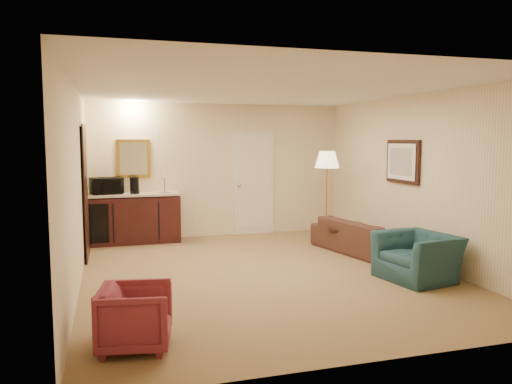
# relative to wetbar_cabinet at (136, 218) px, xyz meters

# --- Properties ---
(ground) EXTENTS (6.00, 6.00, 0.00)m
(ground) POSITION_rel_wetbar_cabinet_xyz_m (1.65, -2.72, -0.46)
(ground) COLOR brown
(ground) RESTS_ON ground
(room_walls) EXTENTS (5.02, 6.01, 2.61)m
(room_walls) POSITION_rel_wetbar_cabinet_xyz_m (1.55, -1.95, 1.26)
(room_walls) COLOR beige
(room_walls) RESTS_ON ground
(wetbar_cabinet) EXTENTS (1.64, 0.58, 0.92)m
(wetbar_cabinet) POSITION_rel_wetbar_cabinet_xyz_m (0.00, 0.00, 0.00)
(wetbar_cabinet) COLOR #361211
(wetbar_cabinet) RESTS_ON ground
(sofa) EXTENTS (0.95, 1.99, 0.75)m
(sofa) POSITION_rel_wetbar_cabinet_xyz_m (3.60, -1.95, -0.08)
(sofa) COLOR black
(sofa) RESTS_ON ground
(teal_armchair) EXTENTS (0.79, 1.06, 0.85)m
(teal_armchair) POSITION_rel_wetbar_cabinet_xyz_m (3.55, -3.62, -0.03)
(teal_armchair) COLOR #1E454B
(teal_armchair) RESTS_ON ground
(rose_chair_near) EXTENTS (0.71, 0.73, 0.59)m
(rose_chair_near) POSITION_rel_wetbar_cabinet_xyz_m (-0.25, -4.72, -0.17)
(rose_chair_near) COLOR #8F2F42
(rose_chair_near) RESTS_ON ground
(rose_chair_far) EXTENTS (0.68, 0.72, 0.64)m
(rose_chair_far) POSITION_rel_wetbar_cabinet_xyz_m (-0.25, -4.85, -0.14)
(rose_chair_far) COLOR #8F2F42
(rose_chair_far) RESTS_ON ground
(coffee_table) EXTENTS (0.70, 0.48, 0.40)m
(coffee_table) POSITION_rel_wetbar_cabinet_xyz_m (3.45, -1.72, -0.26)
(coffee_table) COLOR black
(coffee_table) RESTS_ON ground
(floor_lamp) EXTENTS (0.60, 0.60, 1.70)m
(floor_lamp) POSITION_rel_wetbar_cabinet_xyz_m (3.44, -0.88, 0.39)
(floor_lamp) COLOR #B9843D
(floor_lamp) RESTS_ON ground
(waste_bin) EXTENTS (0.26, 0.26, 0.28)m
(waste_bin) POSITION_rel_wetbar_cabinet_xyz_m (0.65, -0.07, -0.32)
(waste_bin) COLOR black
(waste_bin) RESTS_ON ground
(microwave) EXTENTS (0.60, 0.42, 0.37)m
(microwave) POSITION_rel_wetbar_cabinet_xyz_m (-0.50, 0.02, 0.64)
(microwave) COLOR black
(microwave) RESTS_ON wetbar_cabinet
(coffee_maker) EXTENTS (0.20, 0.20, 0.30)m
(coffee_maker) POSITION_rel_wetbar_cabinet_xyz_m (-0.01, -0.04, 0.61)
(coffee_maker) COLOR black
(coffee_maker) RESTS_ON wetbar_cabinet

